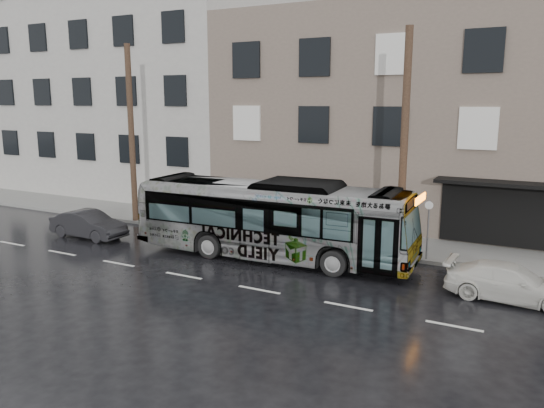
{
  "coord_description": "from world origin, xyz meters",
  "views": [
    {
      "loc": [
        11.58,
        -17.54,
        6.37
      ],
      "look_at": [
        1.07,
        2.5,
        1.94
      ],
      "focal_mm": 35.0,
      "sensor_mm": 36.0,
      "label": 1
    }
  ],
  "objects_px": {
    "utility_pole_front": "(404,145)",
    "sign_post": "(428,230)",
    "dark_sedan": "(88,224)",
    "utility_pole_rear": "(131,135)",
    "bus": "(272,219)",
    "white_sedan": "(510,283)"
  },
  "relations": [
    {
      "from": "utility_pole_front",
      "to": "sign_post",
      "type": "xyz_separation_m",
      "value": [
        1.1,
        0.0,
        -3.3
      ]
    },
    {
      "from": "utility_pole_front",
      "to": "dark_sedan",
      "type": "bearing_deg",
      "value": -166.34
    },
    {
      "from": "utility_pole_front",
      "to": "dark_sedan",
      "type": "distance_m",
      "value": 14.81
    },
    {
      "from": "utility_pole_rear",
      "to": "utility_pole_front",
      "type": "bearing_deg",
      "value": 0.0
    },
    {
      "from": "bus",
      "to": "dark_sedan",
      "type": "bearing_deg",
      "value": 94.67
    },
    {
      "from": "utility_pole_front",
      "to": "white_sedan",
      "type": "bearing_deg",
      "value": -33.22
    },
    {
      "from": "white_sedan",
      "to": "dark_sedan",
      "type": "relative_size",
      "value": 1.05
    },
    {
      "from": "sign_post",
      "to": "white_sedan",
      "type": "distance_m",
      "value": 4.37
    },
    {
      "from": "bus",
      "to": "sign_post",
      "type": "bearing_deg",
      "value": -71.54
    },
    {
      "from": "white_sedan",
      "to": "sign_post",
      "type": "bearing_deg",
      "value": 51.07
    },
    {
      "from": "utility_pole_front",
      "to": "utility_pole_rear",
      "type": "xyz_separation_m",
      "value": [
        -14.0,
        0.0,
        0.0
      ]
    },
    {
      "from": "dark_sedan",
      "to": "utility_pole_front",
      "type": "bearing_deg",
      "value": -76.12
    },
    {
      "from": "bus",
      "to": "dark_sedan",
      "type": "height_order",
      "value": "bus"
    },
    {
      "from": "utility_pole_rear",
      "to": "dark_sedan",
      "type": "relative_size",
      "value": 2.33
    },
    {
      "from": "sign_post",
      "to": "dark_sedan",
      "type": "xyz_separation_m",
      "value": [
        -14.96,
        -3.37,
        -0.71
      ]
    },
    {
      "from": "white_sedan",
      "to": "dark_sedan",
      "type": "distance_m",
      "value": 18.2
    },
    {
      "from": "utility_pole_rear",
      "to": "dark_sedan",
      "type": "height_order",
      "value": "utility_pole_rear"
    },
    {
      "from": "utility_pole_rear",
      "to": "white_sedan",
      "type": "xyz_separation_m",
      "value": [
        18.34,
        -2.84,
        -4.06
      ]
    },
    {
      "from": "white_sedan",
      "to": "dark_sedan",
      "type": "xyz_separation_m",
      "value": [
        -18.19,
        -0.53,
        0.05
      ]
    },
    {
      "from": "bus",
      "to": "white_sedan",
      "type": "bearing_deg",
      "value": -96.41
    },
    {
      "from": "utility_pole_rear",
      "to": "sign_post",
      "type": "height_order",
      "value": "utility_pole_rear"
    },
    {
      "from": "dark_sedan",
      "to": "bus",
      "type": "bearing_deg",
      "value": -82.64
    }
  ]
}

